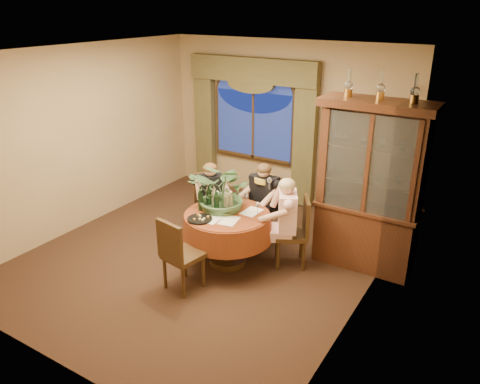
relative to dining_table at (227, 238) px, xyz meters
The scene contains 36 objects.
floor 0.54m from the dining_table, behind, with size 5.00×5.00×0.00m, color black.
wall_back 2.71m from the dining_table, 99.00° to the left, with size 4.50×4.50×0.00m, color #9A7C53.
wall_right 2.12m from the dining_table, ahead, with size 5.00×5.00×0.00m, color #9A7C53.
ceiling 2.46m from the dining_table, behind, with size 5.00×5.00×0.00m, color white.
window 2.76m from the dining_table, 112.41° to the left, with size 1.62×0.10×1.32m, color navy, non-canonical shape.
arched_transom 3.11m from the dining_table, 112.41° to the left, with size 1.60×0.06×0.44m, color navy, non-canonical shape.
drapery_left 3.21m from the dining_table, 130.65° to the left, with size 0.38×0.14×2.32m, color #494324.
drapery_right 2.49m from the dining_table, 89.08° to the left, with size 0.38×0.14×2.32m, color #494324.
swag_valance 3.17m from the dining_table, 113.11° to the left, with size 2.45×0.16×0.42m, color #494324, non-canonical shape.
dining_table is the anchor object (origin of this frame).
china_cabinet 1.99m from the dining_table, 30.28° to the left, with size 1.40×0.55×2.27m, color #3B1C11.
oil_lamp_left 2.56m from the dining_table, 37.81° to the left, with size 0.11×0.11×0.34m, color #A5722D, non-canonical shape.
oil_lamp_center 2.77m from the dining_table, 30.28° to the left, with size 0.11×0.11×0.34m, color #A5722D, non-canonical shape.
oil_lamp_right 3.01m from the dining_table, 25.08° to the left, with size 0.11×0.11×0.34m, color #A5722D, non-canonical shape.
chair_right 0.86m from the dining_table, 30.05° to the left, with size 0.42×0.42×0.96m, color black.
chair_back_right 0.89m from the dining_table, 85.00° to the left, with size 0.42×0.42×0.96m, color black.
chair_back 0.87m from the dining_table, 139.71° to the left, with size 0.42×0.42×0.96m, color black.
chair_front_left 0.80m from the dining_table, 100.15° to the right, with size 0.42×0.42×0.96m, color black.
person_pink 0.84m from the dining_table, 28.13° to the left, with size 0.45×0.42×1.26m, color beige, non-canonical shape.
person_back 0.80m from the dining_table, 141.95° to the left, with size 0.44×0.40×1.22m, color black, non-canonical shape.
person_scarf 0.85m from the dining_table, 81.56° to the left, with size 0.45×0.41×1.25m, color black, non-canonical shape.
stoneware_vase 0.52m from the dining_table, 116.38° to the left, with size 0.14×0.14×0.25m, color tan, non-canonical shape.
centerpiece_plant 0.98m from the dining_table, 135.10° to the left, with size 0.90×1.00×0.78m, color #3C5E37.
olive_bowl 0.40m from the dining_table, 66.06° to the right, with size 0.14×0.14×0.05m, color #4D5829.
cheese_platter 0.56m from the dining_table, 118.80° to the right, with size 0.32×0.32×0.02m, color black.
wine_bottle_0 0.66m from the dining_table, 166.73° to the right, with size 0.07×0.07×0.33m, color black.
wine_bottle_1 0.62m from the dining_table, behind, with size 0.07×0.07×0.33m, color black.
wine_bottle_2 0.56m from the dining_table, 155.61° to the right, with size 0.07×0.07×0.33m, color black.
wine_bottle_3 0.59m from the dining_table, behind, with size 0.07×0.07×0.33m, color tan.
wine_bottle_4 0.64m from the dining_table, behind, with size 0.07×0.07×0.33m, color tan.
tasting_paper_0 0.44m from the dining_table, 50.99° to the right, with size 0.21×0.30×0.00m, color white.
tasting_paper_1 0.50m from the dining_table, 39.84° to the left, with size 0.21×0.30×0.00m, color white.
tasting_paper_2 0.46m from the dining_table, 105.94° to the right, with size 0.21×0.30×0.00m, color white.
wine_glass_person_pink 0.62m from the dining_table, 28.13° to the left, with size 0.07×0.07×0.18m, color silver, non-canonical shape.
wine_glass_person_back 0.62m from the dining_table, 141.95° to the left, with size 0.07×0.07×0.18m, color silver, non-canonical shape.
wine_glass_person_scarf 0.62m from the dining_table, 81.56° to the left, with size 0.07×0.07×0.18m, color silver, non-canonical shape.
Camera 1 is at (3.49, -4.69, 3.36)m, focal length 35.00 mm.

